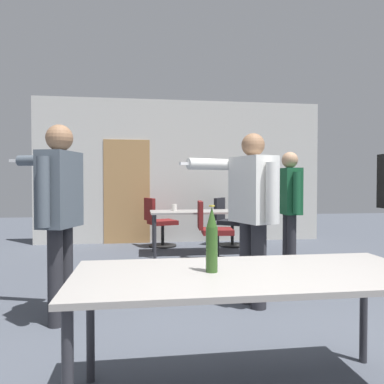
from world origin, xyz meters
The scene contains 11 objects.
back_wall centered at (-0.03, 6.05, 1.42)m, with size 5.78×0.12×2.86m.
conference_table_near centered at (-0.25, 0.44, 0.66)m, with size 1.90×0.83×0.72m.
conference_table_far centered at (0.22, 4.72, 0.65)m, with size 1.79×0.70×0.72m.
person_center_tall centered at (-1.53, 1.82, 1.03)m, with size 0.72×0.75×1.70m.
person_right_polo centered at (0.23, 2.02, 1.00)m, with size 0.91×0.68×1.68m.
person_left_plaid centered at (1.13, 3.27, 0.98)m, with size 0.73×0.59×1.61m.
office_chair_far_left centered at (0.25, 4.08, 0.43)m, with size 0.57×0.52×0.92m.
office_chair_mid_tucked centered at (0.83, 5.45, 0.42)m, with size 0.68×0.66×0.91m.
office_chair_near_pushed centered at (-0.50, 5.50, 0.43)m, with size 0.64×0.60×0.92m.
beer_bottle centered at (-0.46, 0.47, 0.89)m, with size 0.06×0.06×0.36m.
drink_cup centered at (-0.27, 4.80, 0.78)m, with size 0.09×0.09×0.11m.
Camera 1 is at (-0.84, -1.50, 1.21)m, focal length 35.00 mm.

